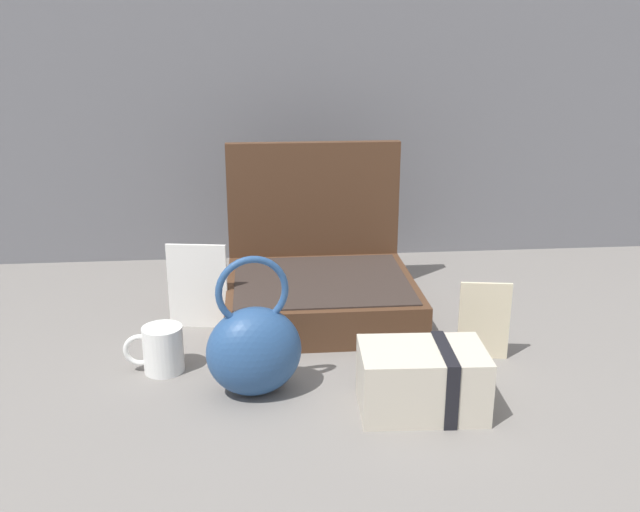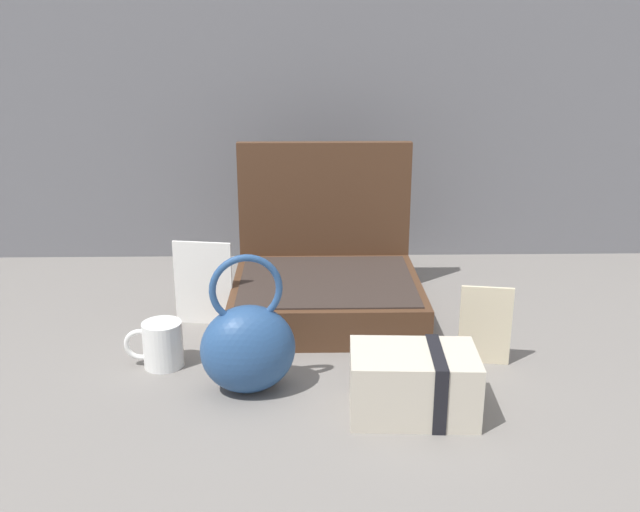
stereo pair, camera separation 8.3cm
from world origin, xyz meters
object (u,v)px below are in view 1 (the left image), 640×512
(open_suitcase, at_px, (319,279))
(coffee_mug, at_px, (162,349))
(info_card_left, at_px, (484,321))
(teal_pouch_handbag, at_px, (254,348))
(cream_toiletry_bag, at_px, (424,380))
(poster_card_right, at_px, (198,286))

(open_suitcase, relative_size, coffee_mug, 3.69)
(open_suitcase, xyz_separation_m, info_card_left, (0.27, -0.25, 0.00))
(info_card_left, bearing_deg, teal_pouch_handbag, -157.94)
(cream_toiletry_bag, xyz_separation_m, coffee_mug, (-0.42, 0.17, -0.01))
(cream_toiletry_bag, distance_m, info_card_left, 0.22)
(info_card_left, bearing_deg, open_suitcase, 146.39)
(coffee_mug, height_order, info_card_left, info_card_left)
(coffee_mug, bearing_deg, poster_card_right, 74.95)
(teal_pouch_handbag, distance_m, poster_card_right, 0.30)
(teal_pouch_handbag, height_order, poster_card_right, teal_pouch_handbag)
(teal_pouch_handbag, bearing_deg, poster_card_right, 111.45)
(open_suitcase, height_order, info_card_left, open_suitcase)
(coffee_mug, xyz_separation_m, poster_card_right, (0.05, 0.19, 0.04))
(open_suitcase, bearing_deg, cream_toiletry_bag, -73.59)
(open_suitcase, xyz_separation_m, cream_toiletry_bag, (0.12, -0.42, -0.02))
(coffee_mug, height_order, poster_card_right, poster_card_right)
(cream_toiletry_bag, bearing_deg, coffee_mug, 158.13)
(open_suitcase, xyz_separation_m, teal_pouch_handbag, (-0.14, -0.34, 0.01))
(coffee_mug, bearing_deg, open_suitcase, 40.55)
(open_suitcase, height_order, poster_card_right, open_suitcase)
(teal_pouch_handbag, distance_m, coffee_mug, 0.19)
(teal_pouch_handbag, bearing_deg, coffee_mug, 150.08)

